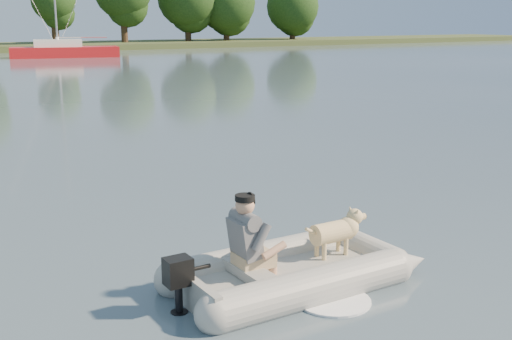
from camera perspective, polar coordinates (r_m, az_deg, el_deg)
water at (r=8.52m, az=3.90°, el=-7.95°), size 160.00×160.00×0.00m
dinghy at (r=7.62m, az=3.48°, el=-6.28°), size 4.14×2.63×1.27m
man at (r=7.27m, az=-0.85°, el=-5.79°), size 0.67×0.58×0.98m
dog at (r=8.01m, az=6.74°, el=-5.84°), size 0.85×0.32×0.57m
outboard_motor at (r=7.01m, az=-6.90°, el=-10.36°), size 0.38×0.27×0.72m
sailboat at (r=55.30m, az=-16.72°, el=10.10°), size 8.82×4.17×11.66m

